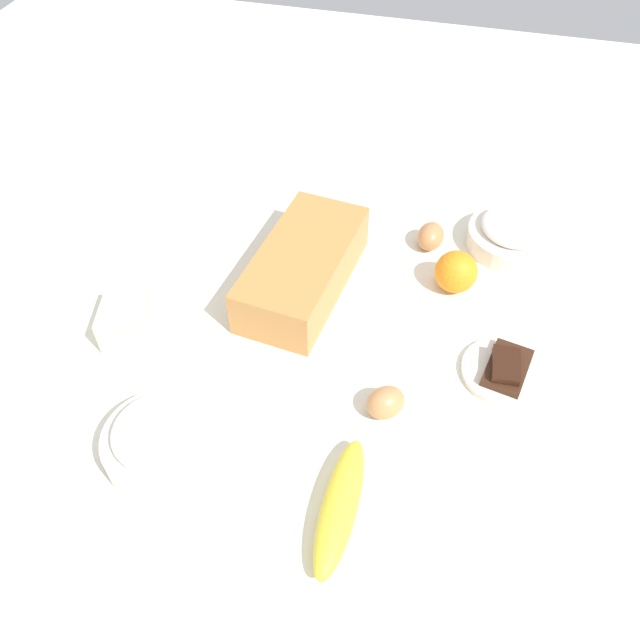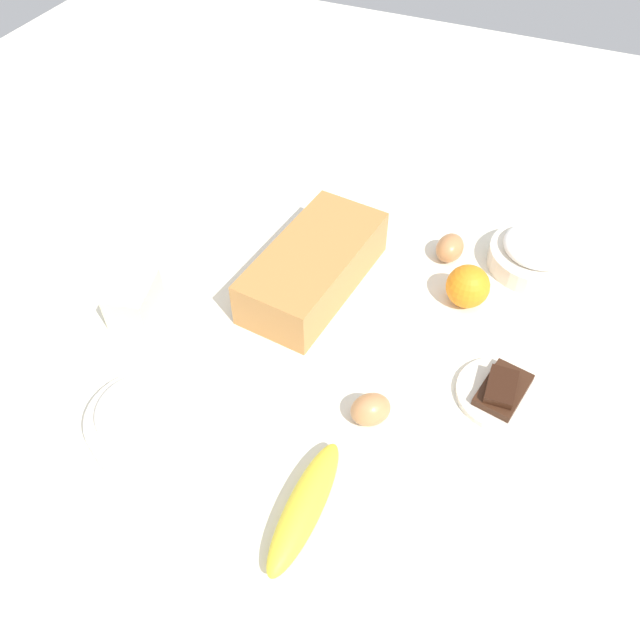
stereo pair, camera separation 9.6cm
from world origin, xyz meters
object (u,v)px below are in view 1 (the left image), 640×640
(banana, at_px, (340,506))
(chocolate_plate, at_px, (506,369))
(loaf_pan, at_px, (303,267))
(sugar_bowl, at_px, (513,233))
(egg_beside_bowl, at_px, (431,236))
(egg_near_butter, at_px, (386,402))
(orange_fruit, at_px, (456,272))
(butter_block, at_px, (125,319))
(flour_bowl, at_px, (161,440))

(banana, bearing_deg, chocolate_plate, 146.24)
(loaf_pan, bearing_deg, sugar_bowl, 127.09)
(egg_beside_bowl, bearing_deg, chocolate_plate, 30.27)
(egg_near_butter, relative_size, chocolate_plate, 0.44)
(orange_fruit, xyz_separation_m, chocolate_plate, (0.16, 0.10, -0.02))
(loaf_pan, height_order, butter_block, loaf_pan)
(egg_beside_bowl, bearing_deg, loaf_pan, -50.77)
(flour_bowl, relative_size, butter_block, 1.69)
(flour_bowl, xyz_separation_m, chocolate_plate, (-0.25, 0.43, -0.02))
(egg_beside_bowl, distance_m, chocolate_plate, 0.30)
(flour_bowl, xyz_separation_m, sugar_bowl, (-0.55, 0.42, -0.01))
(butter_block, bearing_deg, sugar_bowl, 122.75)
(sugar_bowl, bearing_deg, banana, -16.94)
(egg_near_butter, bearing_deg, flour_bowl, -62.35)
(banana, xyz_separation_m, egg_beside_bowl, (-0.53, 0.03, 0.00))
(egg_beside_bowl, bearing_deg, flour_bowl, -28.74)
(loaf_pan, xyz_separation_m, chocolate_plate, (0.10, 0.34, -0.03))
(sugar_bowl, height_order, orange_fruit, orange_fruit)
(sugar_bowl, bearing_deg, flour_bowl, -37.38)
(sugar_bowl, height_order, chocolate_plate, sugar_bowl)
(flour_bowl, height_order, chocolate_plate, flour_bowl)
(sugar_bowl, distance_m, chocolate_plate, 0.29)
(orange_fruit, xyz_separation_m, egg_beside_bowl, (-0.09, -0.05, -0.01))
(banana, xyz_separation_m, orange_fruit, (-0.44, 0.09, 0.01))
(orange_fruit, relative_size, egg_beside_bowl, 1.18)
(egg_near_butter, bearing_deg, butter_block, -96.15)
(flour_bowl, xyz_separation_m, butter_block, (-0.19, -0.14, -0.01))
(butter_block, distance_m, egg_beside_bowl, 0.53)
(banana, distance_m, egg_beside_bowl, 0.53)
(chocolate_plate, bearing_deg, egg_near_butter, -54.93)
(loaf_pan, bearing_deg, butter_block, -47.45)
(butter_block, bearing_deg, flour_bowl, 37.79)
(banana, distance_m, chocolate_plate, 0.33)
(sugar_bowl, xyz_separation_m, orange_fruit, (0.13, -0.09, 0.01))
(loaf_pan, distance_m, banana, 0.41)
(sugar_bowl, bearing_deg, egg_beside_bowl, -74.66)
(orange_fruit, distance_m, egg_near_butter, 0.28)
(sugar_bowl, relative_size, egg_near_butter, 2.74)
(banana, bearing_deg, butter_block, -118.21)
(orange_fruit, xyz_separation_m, egg_near_butter, (0.27, -0.06, -0.01))
(orange_fruit, bearing_deg, sugar_bowl, 146.98)
(butter_block, relative_size, egg_near_butter, 1.58)
(orange_fruit, xyz_separation_m, butter_block, (0.23, -0.48, -0.00))
(loaf_pan, height_order, sugar_bowl, loaf_pan)
(egg_near_butter, bearing_deg, egg_beside_bowl, 178.48)
(egg_near_butter, height_order, chocolate_plate, egg_near_butter)
(sugar_bowl, distance_m, orange_fruit, 0.16)
(banana, relative_size, egg_near_butter, 3.35)
(butter_block, bearing_deg, banana, 61.79)
(butter_block, bearing_deg, orange_fruit, 115.78)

